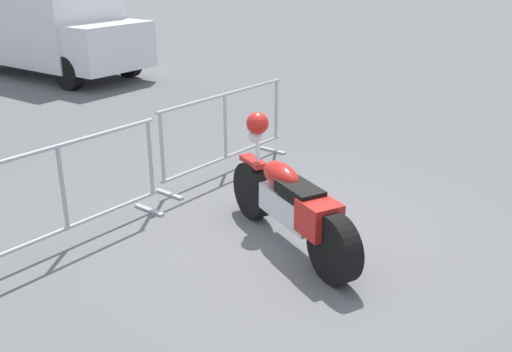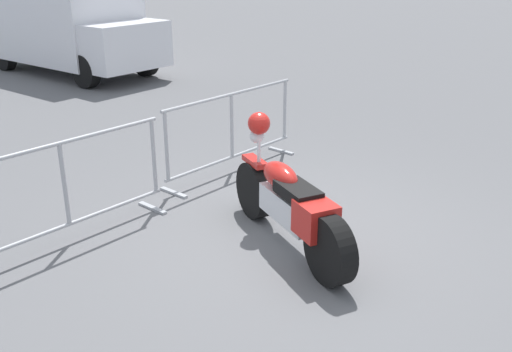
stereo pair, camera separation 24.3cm
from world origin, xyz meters
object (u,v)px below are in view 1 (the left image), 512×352
(crowd_barrier_far, at_px, (225,132))
(delivery_van, at_px, (44,21))
(motorcycle, at_px, (290,202))
(crowd_barrier_near, at_px, (64,195))

(crowd_barrier_far, bearing_deg, delivery_van, 69.47)
(motorcycle, height_order, crowd_barrier_near, motorcycle)
(motorcycle, xyz_separation_m, crowd_barrier_near, (-1.28, 1.78, 0.09))
(crowd_barrier_far, height_order, delivery_van, delivery_van)
(motorcycle, bearing_deg, delivery_van, 3.09)
(motorcycle, relative_size, crowd_barrier_far, 0.86)
(crowd_barrier_far, relative_size, delivery_van, 0.46)
(delivery_van, bearing_deg, crowd_barrier_far, -19.83)
(delivery_van, bearing_deg, crowd_barrier_near, -34.72)
(crowd_barrier_near, distance_m, crowd_barrier_far, 2.56)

